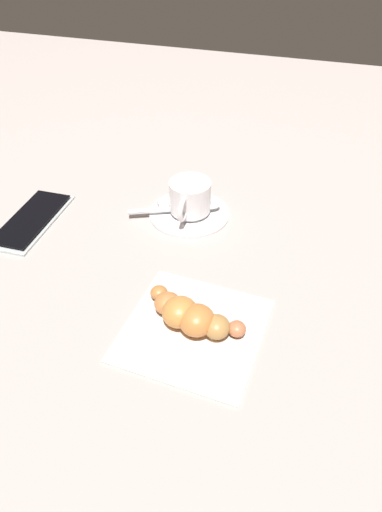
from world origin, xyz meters
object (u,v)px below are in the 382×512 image
object	(u,v)px
espresso_cup	(190,197)
napkin	(193,329)
saucer	(189,212)
croissant	(190,315)
teaspoon	(189,207)
cell_phone	(32,220)
sugar_packet	(180,201)

from	to	relation	value
espresso_cup	napkin	world-z (taller)	espresso_cup
saucer	napkin	world-z (taller)	saucer
espresso_cup	croissant	bearing A→B (deg)	17.03
teaspoon	cell_phone	size ratio (longest dim) A/B	0.87
sugar_packet	cell_phone	distance (m)	0.22
teaspoon	cell_phone	xyz separation A→B (m)	(0.09, -0.22, -0.01)
teaspoon	sugar_packet	bearing A→B (deg)	-123.14
espresso_cup	teaspoon	xyz separation A→B (m)	(-0.00, -0.00, -0.02)
croissant	cell_phone	xyz separation A→B (m)	(-0.13, -0.29, -0.01)
napkin	cell_phone	size ratio (longest dim) A/B	1.01
cell_phone	saucer	bearing A→B (deg)	111.31
espresso_cup	teaspoon	world-z (taller)	espresso_cup
napkin	saucer	bearing A→B (deg)	-161.82
sugar_packet	teaspoon	bearing A→B (deg)	114.22
saucer	espresso_cup	distance (m)	0.03
cell_phone	teaspoon	bearing A→B (deg)	111.69
napkin	espresso_cup	bearing A→B (deg)	-162.00
teaspoon	croissant	distance (m)	0.22
espresso_cup	sugar_packet	xyz separation A→B (m)	(-0.01, -0.02, -0.02)
saucer	cell_phone	world-z (taller)	saucer
espresso_cup	teaspoon	bearing A→B (deg)	-154.31
cell_phone	espresso_cup	bearing A→B (deg)	110.89
napkin	cell_phone	xyz separation A→B (m)	(-0.13, -0.29, 0.00)
espresso_cup	teaspoon	distance (m)	0.02
teaspoon	cell_phone	bearing A→B (deg)	-68.31
espresso_cup	napkin	xyz separation A→B (m)	(0.22, 0.07, -0.03)
saucer	cell_phone	size ratio (longest dim) A/B	0.80
saucer	napkin	xyz separation A→B (m)	(0.22, 0.07, -0.00)
espresso_cup	croissant	world-z (taller)	espresso_cup
sugar_packet	croissant	world-z (taller)	croissant
teaspoon	sugar_packet	distance (m)	0.02
napkin	croissant	xyz separation A→B (m)	(-0.01, -0.01, 0.02)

